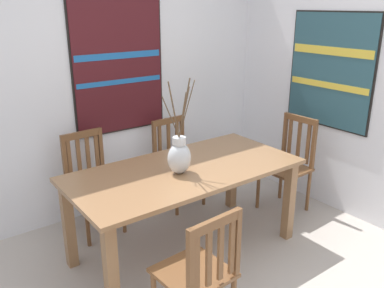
% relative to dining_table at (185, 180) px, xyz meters
% --- Properties ---
extents(wall_back, '(6.40, 0.12, 2.70)m').
position_rel_dining_table_xyz_m(wall_back, '(-0.09, 1.19, 0.69)').
color(wall_back, silver).
rests_on(wall_back, ground_plane).
extents(dining_table, '(1.89, 0.93, 0.77)m').
position_rel_dining_table_xyz_m(dining_table, '(0.00, 0.00, 0.00)').
color(dining_table, '#8E6642').
rests_on(dining_table, ground_plane).
extents(centerpiece_vase, '(0.24, 0.24, 0.77)m').
position_rel_dining_table_xyz_m(centerpiece_vase, '(-0.09, -0.06, 0.25)').
color(centerpiece_vase, silver).
rests_on(centerpiece_vase, dining_table).
extents(chair_0, '(0.44, 0.44, 0.91)m').
position_rel_dining_table_xyz_m(chair_0, '(0.46, 0.80, -0.19)').
color(chair_0, brown).
rests_on(chair_0, ground_plane).
extents(chair_1, '(0.44, 0.44, 0.94)m').
position_rel_dining_table_xyz_m(chair_1, '(-0.48, 0.81, -0.17)').
color(chair_1, brown).
rests_on(chair_1, ground_plane).
extents(chair_2, '(0.44, 0.44, 0.92)m').
position_rel_dining_table_xyz_m(chair_2, '(-0.49, -0.83, -0.18)').
color(chair_2, brown).
rests_on(chair_2, ground_plane).
extents(chair_3, '(0.43, 0.43, 0.97)m').
position_rel_dining_table_xyz_m(chair_3, '(1.31, 0.01, -0.17)').
color(chair_3, brown).
rests_on(chair_3, ground_plane).
extents(painting_on_back_wall, '(0.96, 0.05, 1.39)m').
position_rel_dining_table_xyz_m(painting_on_back_wall, '(0.02, 1.12, 0.84)').
color(painting_on_back_wall, black).
extents(painting_on_side_wall, '(0.05, 0.95, 1.12)m').
position_rel_dining_table_xyz_m(painting_on_side_wall, '(1.71, -0.08, 0.75)').
color(painting_on_side_wall, black).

